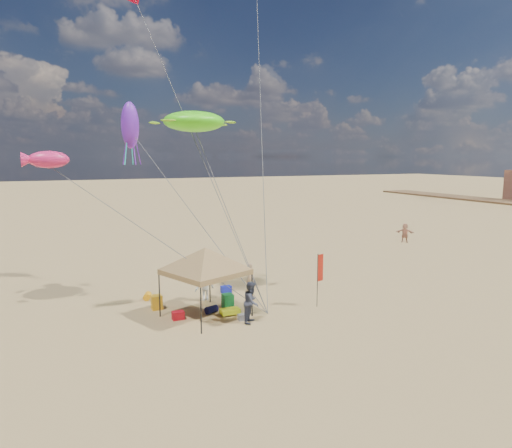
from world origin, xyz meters
The scene contains 18 objects.
ground centered at (0.00, 0.00, 0.00)m, with size 280.00×280.00×0.00m, color tan.
canopy_tent centered at (-3.26, 1.45, 3.18)m, with size 5.75×5.75×3.82m.
feather_flag centered at (2.40, 0.59, 1.82)m, with size 0.40×0.14×2.71m.
cooler_red centered at (-4.57, 1.58, 0.19)m, with size 0.54×0.38×0.38m, color red.
cooler_blue centered at (-1.07, 4.66, 0.19)m, with size 0.54×0.38×0.38m, color #151EAC.
bag_navy centered at (-2.89, 1.78, 0.18)m, with size 0.36×0.36×0.60m, color #0B0D34.
bag_orange centered at (-5.29, 5.19, 0.18)m, with size 0.36×0.36×0.60m, color #F69D0D.
chair_green centered at (-1.89, 2.21, 0.35)m, with size 0.50×0.50×0.70m, color #167932.
chair_yellow centered at (-5.16, 3.44, 0.35)m, with size 0.50×0.50×0.70m, color gold.
crate_grey centered at (-1.92, 0.28, 0.14)m, with size 0.34×0.30×0.28m, color slate.
beach_cart centered at (-2.18, 1.14, 0.20)m, with size 0.90×0.50×0.24m, color #E4FF1C.
person_near_a centered at (0.31, 4.59, 0.77)m, with size 0.56×0.37×1.54m, color tan.
person_near_b centered at (-1.61, -0.12, 0.95)m, with size 0.92×0.72×1.89m, color #393E4E.
person_near_c centered at (-2.56, 3.84, 0.84)m, with size 1.09×0.63×1.69m, color beige.
person_far_c centered at (18.59, 12.59, 0.84)m, with size 1.56×0.50×1.68m, color tan.
turtle_kite centered at (-2.95, 3.88, 9.16)m, with size 3.07×2.45×1.02m, color #50FF17.
fish_kite centered at (-9.61, 3.32, 7.33)m, with size 1.66×0.83×0.74m, color #ED2468.
squid_kite centered at (-5.22, 9.12, 9.24)m, with size 1.02×1.02×2.66m, color purple.
Camera 1 is at (-9.61, -18.57, 7.45)m, focal length 32.40 mm.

